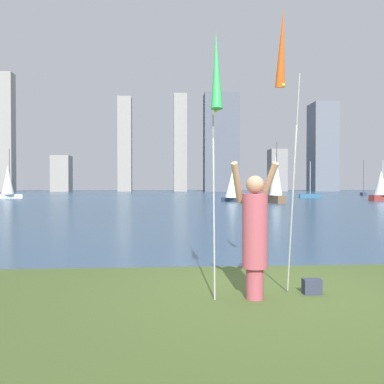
{
  "coord_description": "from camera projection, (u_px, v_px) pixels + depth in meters",
  "views": [
    {
      "loc": [
        -1.57,
        -6.45,
        1.65
      ],
      "look_at": [
        -0.41,
        11.43,
        1.33
      ],
      "focal_mm": 39.75,
      "sensor_mm": 36.0,
      "label": 1
    }
  ],
  "objects": [
    {
      "name": "person",
      "position": [
        255.0,
        231.0,
        6.11
      ],
      "size": [
        0.73,
        0.54,
        1.98
      ],
      "rotation": [
        0.0,
        0.0,
        0.2
      ],
      "color": "#B24C59",
      "rests_on": "ground"
    },
    {
      "name": "bag",
      "position": [
        312.0,
        286.0,
        6.39
      ],
      "size": [
        0.27,
        0.18,
        0.23
      ],
      "color": "#33384C",
      "rests_on": "ground"
    },
    {
      "name": "sailboat_0",
      "position": [
        233.0,
        186.0,
        40.82
      ],
      "size": [
        2.32,
        2.49,
        3.69
      ],
      "color": "#333D51",
      "rests_on": "ground"
    },
    {
      "name": "skyline_tower_1",
      "position": [
        62.0,
        174.0,
        97.93
      ],
      "size": [
        4.12,
        4.57,
        8.26
      ],
      "color": "gray",
      "rests_on": "ground"
    },
    {
      "name": "skyline_tower_0",
      "position": [
        6.0,
        133.0,
        93.43
      ],
      "size": [
        3.05,
        3.13,
        26.16
      ],
      "color": "gray",
      "rests_on": "ground"
    },
    {
      "name": "skyline_tower_4",
      "position": [
        221.0,
        143.0,
        97.16
      ],
      "size": [
        7.87,
        4.89,
        22.33
      ],
      "color": "#565B66",
      "rests_on": "ground"
    },
    {
      "name": "sailboat_6",
      "position": [
        363.0,
        193.0,
        62.85
      ],
      "size": [
        1.39,
        2.92,
        5.21
      ],
      "color": "#333D51",
      "rests_on": "ground"
    },
    {
      "name": "ground",
      "position": [
        176.0,
        197.0,
        57.41
      ],
      "size": [
        120.0,
        138.0,
        0.12
      ],
      "color": "#475B28"
    },
    {
      "name": "sailboat_1",
      "position": [
        310.0,
        196.0,
        52.27
      ],
      "size": [
        2.75,
        1.43,
        4.49
      ],
      "color": "#2D6084",
      "rests_on": "ground"
    },
    {
      "name": "sailboat_7",
      "position": [
        381.0,
        186.0,
        42.58
      ],
      "size": [
        2.88,
        1.68,
        4.07
      ],
      "color": "maroon",
      "rests_on": "ground"
    },
    {
      "name": "kite_flag_right",
      "position": [
        282.0,
        55.0,
        6.77
      ],
      "size": [
        0.16,
        1.11,
        4.45
      ],
      "color": "#B2B2B7",
      "rests_on": "ground"
    },
    {
      "name": "sailboat_5",
      "position": [
        276.0,
        179.0,
        37.76
      ],
      "size": [
        1.33,
        2.42,
        5.4
      ],
      "color": "brown",
      "rests_on": "ground"
    },
    {
      "name": "skyline_tower_5",
      "position": [
        277.0,
        170.0,
        101.72
      ],
      "size": [
        3.9,
        4.52,
        10.04
      ],
      "color": "gray",
      "rests_on": "ground"
    },
    {
      "name": "skyline_tower_2",
      "position": [
        125.0,
        144.0,
        99.9
      ],
      "size": [
        3.17,
        3.25,
        22.17
      ],
      "color": "gray",
      "rests_on": "ground"
    },
    {
      "name": "sailboat_4",
      "position": [
        8.0,
        182.0,
        49.21
      ],
      "size": [
        2.51,
        2.21,
        5.77
      ],
      "color": "white",
      "rests_on": "ground"
    },
    {
      "name": "kite_flag_left",
      "position": [
        216.0,
        78.0,
        5.83
      ],
      "size": [
        0.16,
        0.55,
        3.77
      ],
      "color": "#B2B2B7",
      "rests_on": "ground"
    },
    {
      "name": "skyline_tower_3",
      "position": [
        180.0,
        143.0,
        100.82
      ],
      "size": [
        3.04,
        4.47,
        22.93
      ],
      "color": "gray",
      "rests_on": "ground"
    },
    {
      "name": "skyline_tower_6",
      "position": [
        323.0,
        147.0,
        103.05
      ],
      "size": [
        5.77,
        6.47,
        21.27
      ],
      "color": "slate",
      "rests_on": "ground"
    }
  ]
}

